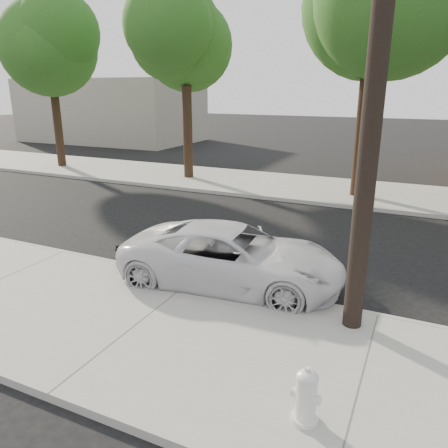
{
  "coord_description": "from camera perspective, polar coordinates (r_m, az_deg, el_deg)",
  "views": [
    {
      "loc": [
        4.48,
        -10.15,
        4.32
      ],
      "look_at": [
        -0.0,
        -0.55,
        1.0
      ],
      "focal_mm": 35.0,
      "sensor_mm": 36.0,
      "label": 1
    }
  ],
  "objects": [
    {
      "name": "ground",
      "position": [
        11.91,
        1.15,
        -3.88
      ],
      "size": [
        120.0,
        120.0,
        0.0
      ],
      "primitive_type": "plane",
      "color": "black",
      "rests_on": "ground"
    },
    {
      "name": "near_sidewalk",
      "position": [
        8.51,
        -11.0,
        -12.9
      ],
      "size": [
        90.0,
        4.4,
        0.15
      ],
      "primitive_type": "cube",
      "color": "gray",
      "rests_on": "ground"
    },
    {
      "name": "far_sidewalk",
      "position": [
        19.65,
        11.3,
        4.58
      ],
      "size": [
        90.0,
        5.0,
        0.15
      ],
      "primitive_type": "cube",
      "color": "gray",
      "rests_on": "ground"
    },
    {
      "name": "curb_near",
      "position": [
        10.15,
        -3.71,
        -7.38
      ],
      "size": [
        90.0,
        0.12,
        0.16
      ],
      "primitive_type": "cube",
      "color": "#9E9B93",
      "rests_on": "ground"
    },
    {
      "name": "building_far",
      "position": [
        38.88,
        -14.46,
        14.19
      ],
      "size": [
        14.0,
        8.0,
        5.0
      ],
      "primitive_type": "cube",
      "color": "gray",
      "rests_on": "ground"
    },
    {
      "name": "utility_pole",
      "position": [
        7.51,
        19.41,
        19.35
      ],
      "size": [
        1.4,
        0.34,
        9.0
      ],
      "color": "black",
      "rests_on": "near_sidewalk"
    },
    {
      "name": "tree_a",
      "position": [
        25.75,
        -21.85,
        21.17
      ],
      "size": [
        4.65,
        4.5,
        9.0
      ],
      "color": "black",
      "rests_on": "far_sidewalk"
    },
    {
      "name": "tree_b",
      "position": [
        21.0,
        -4.77,
        22.35
      ],
      "size": [
        4.34,
        4.2,
        8.45
      ],
      "color": "black",
      "rests_on": "far_sidewalk"
    },
    {
      "name": "tree_c",
      "position": [
        18.12,
        19.45,
        24.72
      ],
      "size": [
        4.96,
        4.8,
        9.55
      ],
      "color": "black",
      "rests_on": "far_sidewalk"
    },
    {
      "name": "police_cruiser",
      "position": [
        9.83,
        1.13,
        -4.27
      ],
      "size": [
        5.2,
        2.8,
        1.39
      ],
      "primitive_type": "imported",
      "rotation": [
        0.0,
        0.0,
        1.67
      ],
      "color": "silver",
      "rests_on": "ground"
    },
    {
      "name": "fire_hydrant",
      "position": [
        6.13,
        10.65,
        -21.31
      ],
      "size": [
        0.4,
        0.37,
        0.76
      ],
      "rotation": [
        0.0,
        0.0,
        -0.08
      ],
      "color": "silver",
      "rests_on": "near_sidewalk"
    }
  ]
}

